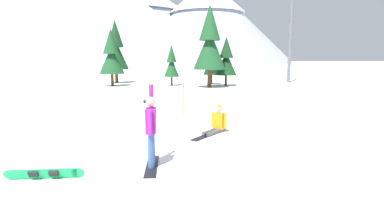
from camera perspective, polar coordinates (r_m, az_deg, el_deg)
ground_plane at (r=7.73m, az=-18.61°, el=-10.98°), size 800.00×800.00×0.00m
snowboarder_foreground at (r=7.34m, az=-7.76°, el=-3.97°), size 0.39×1.57×2.00m
snowboarder_midground at (r=10.86m, az=4.65°, el=-2.82°), size 1.32×1.63×1.00m
loose_snowboard_near_left at (r=7.45m, az=-26.18°, el=-11.11°), size 1.71×0.32×0.27m
trail_marker_pole at (r=13.79m, az=-1.55°, el=1.70°), size 0.06×0.06×1.61m
pine_tree_broad at (r=28.31m, az=3.38°, el=12.30°), size 3.04×3.04×7.59m
pine_tree_slender at (r=34.75m, az=-14.27°, el=10.82°), size 2.73×2.73×6.88m
pine_tree_tall at (r=30.20m, az=-3.90°, el=8.45°), size 1.52×1.52×4.06m
pine_tree_twin at (r=30.55m, az=-15.03°, el=9.64°), size 2.43×2.43×5.50m
pine_tree_young at (r=32.09m, az=3.73°, el=8.93°), size 1.74×1.74×4.51m
pine_tree_leaning at (r=30.06m, az=6.49°, el=9.17°), size 2.10×2.10×4.79m
ski_lift_tower at (r=35.97m, az=18.31°, el=15.75°), size 3.80×0.36×12.28m
peak_west_ridge at (r=235.94m, az=-10.28°, el=16.11°), size 164.66×164.66×60.32m
peak_north_spur at (r=205.63m, az=2.94°, el=16.23°), size 110.94×110.94×53.17m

